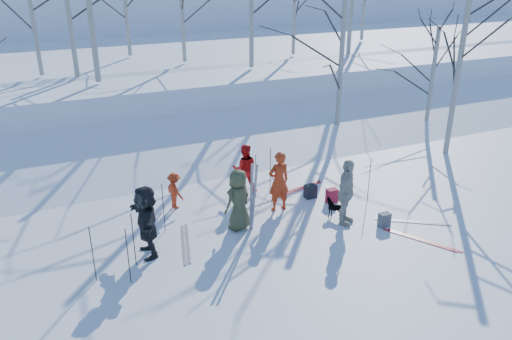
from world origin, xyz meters
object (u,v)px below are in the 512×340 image
backpack_red (332,196)px  skier_grey_west (146,221)px  skier_red_north (279,181)px  backpack_dark (310,191)px  backpack_grey (384,220)px  dog (336,208)px  skier_olive_center (238,200)px  skier_red_seated (175,191)px  skier_redor_behind (245,169)px  skier_cream_east (346,193)px

backpack_red → skier_grey_west: bearing=-174.1°
skier_red_north → backpack_dark: skier_red_north is taller
backpack_red → backpack_grey: bearing=-74.4°
backpack_red → backpack_grey: 1.86m
skier_red_north → backpack_red: (1.63, -0.23, -0.66)m
skier_red_north → dog: (1.26, -1.03, -0.61)m
skier_grey_west → dog: (5.13, -0.23, -0.63)m
skier_olive_center → skier_red_seated: size_ratio=1.56×
skier_grey_west → backpack_red: (5.50, 0.57, -0.68)m
skier_redor_behind → skier_cream_east: skier_cream_east is taller
backpack_dark → backpack_red: bearing=-52.6°
dog → backpack_grey: size_ratio=1.64×
skier_red_seated → skier_redor_behind: bearing=-104.3°
skier_redor_behind → skier_red_seated: size_ratio=1.44×
skier_redor_behind → skier_cream_east: bearing=140.4°
skier_olive_center → backpack_grey: size_ratio=4.37×
skier_olive_center → skier_grey_west: (-2.44, -0.27, 0.06)m
skier_cream_east → backpack_red: size_ratio=4.33×
skier_cream_east → skier_grey_west: 5.16m
dog → backpack_dark: bearing=-125.3°
backpack_dark → backpack_grey: bearing=-68.7°
backpack_grey → backpack_red: bearing=105.6°
skier_olive_center → backpack_grey: skier_olive_center is taller
skier_red_north → backpack_dark: size_ratio=4.35×
skier_olive_center → skier_red_north: size_ratio=0.95×
skier_cream_east → backpack_dark: skier_cream_east is taller
skier_redor_behind → backpack_red: size_ratio=3.67×
backpack_dark → dog: bearing=-88.4°
dog → backpack_red: 0.89m
skier_olive_center → skier_cream_east: skier_cream_east is taller
skier_olive_center → skier_redor_behind: bearing=-140.7°
backpack_dark → skier_cream_east: bearing=-89.2°
skier_red_north → skier_grey_west: 3.95m
skier_red_north → backpack_grey: (2.13, -2.02, -0.68)m
backpack_red → skier_red_seated: bearing=159.9°
backpack_grey → backpack_dark: 2.49m
skier_cream_east → backpack_red: skier_cream_east is taller
dog → skier_red_north: bearing=-76.4°
backpack_red → backpack_dark: (-0.41, 0.53, -0.01)m
skier_cream_east → skier_grey_west: size_ratio=1.02×
skier_redor_behind → skier_cream_east: (1.65, -2.89, 0.14)m
backpack_grey → skier_red_north: bearing=136.5°
skier_red_north → backpack_dark: bearing=-167.2°
skier_cream_east → dog: 0.77m
skier_grey_west → backpack_dark: size_ratio=4.46×
skier_redor_behind → skier_red_seated: (-2.21, -0.12, -0.24)m
skier_olive_center → backpack_dark: size_ratio=4.15×
backpack_red → skier_cream_east: bearing=-107.4°
skier_red_north → skier_cream_east: (1.25, -1.45, 0.04)m
skier_red_seated → skier_red_north: bearing=-134.3°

